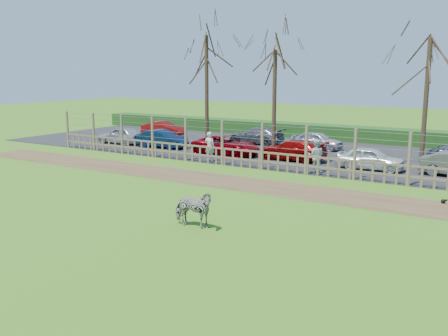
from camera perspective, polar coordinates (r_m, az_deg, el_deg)
The scene contains 20 objects.
ground at distance 20.21m, azimuth -6.16°, elevation -3.93°, with size 120.00×120.00×0.00m, color olive.
dirt_strip at distance 23.81m, azimuth 0.47°, elevation -1.56°, with size 34.00×2.80×0.01m, color brown.
asphalt at distance 32.63m, azimuth 9.59°, elevation 1.74°, with size 44.00×13.00×0.04m, color #232326.
hedge at distance 39.08m, azimuth 13.50°, elevation 3.88°, with size 46.00×2.00×1.10m, color #1E4716.
fence at distance 26.66m, azimuth 4.37°, elevation 1.51°, with size 30.16×0.16×2.50m.
tree_left at distance 33.48m, azimuth -2.01°, elevation 11.73°, with size 4.80×4.80×7.88m.
tree_mid at distance 32.12m, azimuth 5.82°, elevation 10.38°, with size 4.80×4.80×6.83m.
tree_right at distance 29.83m, azimuth 22.30°, elevation 10.30°, with size 4.80×4.80×7.35m.
zebra at distance 16.77m, azimuth -3.57°, elevation -4.70°, with size 0.70×1.54×1.30m, color gray.
visitor_a at distance 28.90m, azimuth -1.66°, elevation 2.47°, with size 0.63×0.41×1.72m, color silver.
visitor_b at distance 26.08m, azimuth 10.45°, elevation 1.36°, with size 0.84×0.65×1.72m, color silver.
crow at distance 21.73m, azimuth 23.80°, elevation -3.49°, with size 0.24×0.18×0.20m.
car_0 at distance 36.82m, azimuth -11.70°, elevation 3.68°, with size 1.42×3.52×1.20m, color #AEB2B6.
car_1 at distance 34.43m, azimuth -7.11°, elevation 3.33°, with size 1.27×3.64×1.20m, color #0C244B.
car_2 at distance 31.12m, azimuth 0.20°, elevation 2.60°, with size 1.99×4.32×1.20m, color #85010B.
car_3 at distance 29.59m, azimuth 7.75°, elevation 2.06°, with size 1.68×4.13×1.20m, color #900706.
car_4 at distance 27.56m, azimuth 16.40°, elevation 1.06°, with size 1.42×3.52×1.20m, color silver.
car_7 at distance 40.47m, azimuth -6.98°, elevation 4.47°, with size 1.27×3.64×1.20m, color maroon.
car_9 at distance 36.05m, azimuth 3.66°, elevation 3.73°, with size 1.68×4.13×1.20m, color slate.
car_10 at distance 33.95m, azimuth 10.54°, elevation 3.12°, with size 1.42×3.52×1.20m, color silver.
Camera 1 is at (12.01, -15.40, 5.18)m, focal length 40.00 mm.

